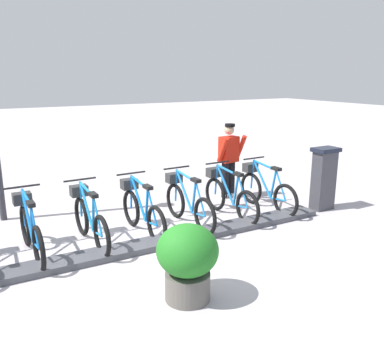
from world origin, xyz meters
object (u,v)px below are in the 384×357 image
Objects in this scene: bike_docked_0 at (265,189)px; worker_near_rack at (229,158)px; bike_docked_4 at (89,219)px; payment_kiosk at (324,178)px; bike_docked_5 at (30,229)px; bike_docked_2 at (187,202)px; bike_docked_3 at (141,210)px; planter_bush at (188,259)px; bike_docked_1 at (228,195)px.

worker_near_rack reaches higher than bike_docked_0.
bike_docked_0 is 3.63m from bike_docked_4.
bike_docked_5 is at bearing 84.13° from payment_kiosk.
bike_docked_5 is at bearing 90.00° from bike_docked_2.
bike_docked_5 is (0.57, 5.56, -0.24)m from payment_kiosk.
bike_docked_2 is 1.00× the size of bike_docked_3.
planter_bush is (-2.28, -1.47, 0.11)m from bike_docked_5.
bike_docked_0 is at bearing -90.00° from bike_docked_3.
payment_kiosk reaches higher than bike_docked_0.
worker_near_rack reaches higher than bike_docked_4.
bike_docked_5 is at bearing 90.00° from bike_docked_3.
payment_kiosk is 2.03m from bike_docked_1.
bike_docked_0 is 2.72m from bike_docked_3.
worker_near_rack is at bearing -67.55° from bike_docked_3.
bike_docked_4 is at bearing 106.92° from worker_near_rack.
bike_docked_3 is 2.31m from planter_bush.
bike_docked_4 is at bearing 90.00° from bike_docked_2.
bike_docked_3 is 1.00× the size of bike_docked_5.
bike_docked_2 reaches higher than planter_bush.
bike_docked_0 is at bearing -90.00° from bike_docked_2.
bike_docked_3 is at bearing -8.48° from planter_bush.
bike_docked_1 is at bearing -90.00° from bike_docked_2.
bike_docked_0 is 0.91m from bike_docked_1.
bike_docked_1 is at bearing -90.00° from bike_docked_5.
worker_near_rack is 4.41m from planter_bush.
worker_near_rack is (1.04, -4.34, 0.48)m from bike_docked_5.
bike_docked_3 is at bearing 90.00° from bike_docked_0.
payment_kiosk is at bearing -97.00° from bike_docked_4.
bike_docked_1 is (0.57, 1.94, -0.24)m from payment_kiosk.
bike_docked_5 is at bearing 90.00° from bike_docked_4.
bike_docked_5 is 2.72m from planter_bush.
bike_docked_4 is at bearing 90.00° from bike_docked_1.
bike_docked_1 is at bearing -90.00° from bike_docked_3.
bike_docked_0 and bike_docked_2 have the same top height.
worker_near_rack reaches higher than payment_kiosk.
bike_docked_4 is (0.00, 1.81, 0.00)m from bike_docked_2.
bike_docked_0 is 4.53m from bike_docked_5.
bike_docked_1 and bike_docked_2 have the same top height.
worker_near_rack is at bearing 37.08° from payment_kiosk.
bike_docked_4 is 1.77× the size of planter_bush.
bike_docked_0 reaches higher than planter_bush.
bike_docked_3 is (0.57, 3.75, -0.24)m from payment_kiosk.
bike_docked_2 is 1.99m from worker_near_rack.
payment_kiosk is 0.74× the size of bike_docked_3.
worker_near_rack reaches higher than bike_docked_1.
payment_kiosk reaches higher than bike_docked_5.
bike_docked_2 is (0.00, 1.81, 0.00)m from bike_docked_0.
bike_docked_0 is 1.17m from worker_near_rack.
worker_near_rack is at bearing -57.20° from bike_docked_2.
bike_docked_5 is at bearing 103.53° from worker_near_rack.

